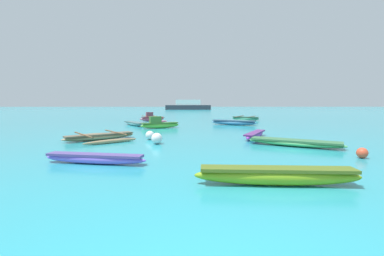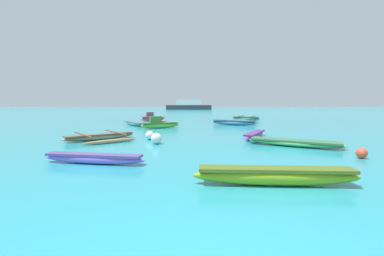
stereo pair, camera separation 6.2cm
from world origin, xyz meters
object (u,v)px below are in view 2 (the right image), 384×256
object	(u,v)px
moored_boat_2	(294,143)
moored_boat_9	(135,124)
moored_boat_3	(246,118)
moored_boat_7	(255,135)
mooring_buoy_2	(150,135)
moored_boat_5	(152,118)
mooring_buoy_1	(362,153)
moored_boat_4	(234,122)
moored_boat_0	(100,137)
moored_boat_6	(275,175)
moored_boat_1	(94,158)
mooring_buoy_0	(156,138)
moored_boat_8	(159,124)
distant_ferry	(189,106)

from	to	relation	value
moored_boat_2	moored_boat_9	distance (m)	14.22
moored_boat_3	moored_boat_7	size ratio (longest dim) A/B	1.27
mooring_buoy_2	moored_boat_9	bearing A→B (deg)	106.58
moored_boat_5	mooring_buoy_1	xyz separation A→B (m)	(10.02, -18.52, -0.12)
moored_boat_4	moored_boat_7	distance (m)	8.25
moored_boat_0	moored_boat_6	xyz separation A→B (m)	(6.79, -7.61, 0.07)
moored_boat_1	mooring_buoy_0	size ratio (longest dim) A/B	6.58
moored_boat_3	moored_boat_9	xyz separation A→B (m)	(-10.95, -6.11, -0.06)
moored_boat_1	moored_boat_8	distance (m)	11.52
moored_boat_8	moored_boat_0	bearing A→B (deg)	-135.34
moored_boat_5	moored_boat_8	world-z (taller)	moored_boat_5
moored_boat_0	moored_boat_2	size ratio (longest dim) A/B	1.03
moored_boat_6	moored_boat_7	world-z (taller)	moored_boat_6
moored_boat_2	distant_ferry	world-z (taller)	distant_ferry
moored_boat_7	moored_boat_6	bearing A→B (deg)	-163.00
moored_boat_2	mooring_buoy_2	xyz separation A→B (m)	(-6.86, 2.18, 0.07)
moored_boat_0	mooring_buoy_1	bearing A→B (deg)	-61.26
mooring_buoy_1	distant_ferry	size ratio (longest dim) A/B	0.03
moored_boat_1	moored_boat_4	xyz separation A→B (m)	(7.05, 14.25, 0.05)
moored_boat_8	moored_boat_9	distance (m)	3.37
moored_boat_9	mooring_buoy_1	bearing A→B (deg)	3.75
moored_boat_4	moored_boat_7	world-z (taller)	moored_boat_4
moored_boat_1	moored_boat_2	distance (m)	8.49
moored_boat_0	moored_boat_4	size ratio (longest dim) A/B	1.06
moored_boat_3	mooring_buoy_0	size ratio (longest dim) A/B	7.47
moored_boat_2	distant_ferry	distance (m)	60.94
moored_boat_0	moored_boat_5	distance (m)	13.86
mooring_buoy_2	moored_boat_2	bearing A→B (deg)	-17.59
moored_boat_3	mooring_buoy_2	xyz separation A→B (m)	(-8.42, -14.61, 0.01)
moored_boat_7	moored_boat_8	xyz separation A→B (m)	(-5.97, 5.47, 0.14)
moored_boat_3	moored_boat_5	size ratio (longest dim) A/B	0.83
moored_boat_6	mooring_buoy_2	world-z (taller)	mooring_buoy_2
moored_boat_2	moored_boat_1	bearing A→B (deg)	-127.72
moored_boat_1	mooring_buoy_2	world-z (taller)	mooring_buoy_2
moored_boat_0	mooring_buoy_1	distance (m)	11.83
moored_boat_2	moored_boat_7	bearing A→B (deg)	140.88
moored_boat_2	moored_boat_9	xyz separation A→B (m)	(-9.39, 10.67, 0.00)
mooring_buoy_1	distant_ferry	world-z (taller)	distant_ferry
moored_boat_6	moored_boat_9	xyz separation A→B (m)	(-6.68, 16.14, -0.07)
moored_boat_3	distant_ferry	world-z (taller)	distant_ferry
mooring_buoy_1	mooring_buoy_2	xyz separation A→B (m)	(-8.23, 4.71, 0.05)
moored_boat_2	mooring_buoy_2	bearing A→B (deg)	-167.59
mooring_buoy_0	mooring_buoy_1	xyz separation A→B (m)	(7.68, -3.28, -0.08)
moored_boat_6	moored_boat_3	bearing A→B (deg)	82.93
distant_ferry	moored_boat_2	bearing A→B (deg)	-85.54
moored_boat_6	mooring_buoy_2	bearing A→B (deg)	122.31
distant_ferry	moored_boat_8	bearing A→B (deg)	-92.51
moored_boat_7	mooring_buoy_0	xyz separation A→B (m)	(-5.25, -2.06, 0.08)
moored_boat_9	moored_boat_6	bearing A→B (deg)	-12.91
moored_boat_6	moored_boat_9	distance (m)	17.47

